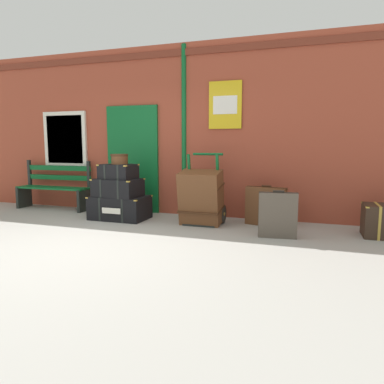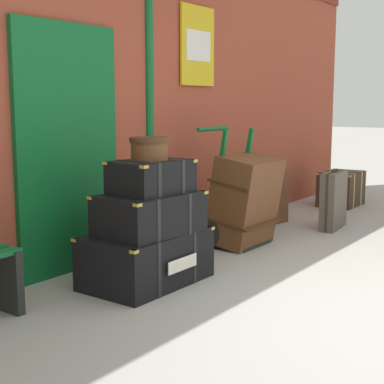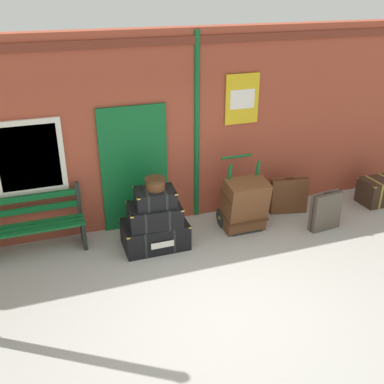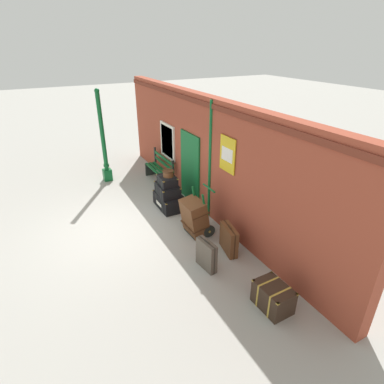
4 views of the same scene
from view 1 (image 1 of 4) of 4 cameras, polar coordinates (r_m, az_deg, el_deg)
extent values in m
plane|color=#A3A099|center=(5.16, -16.54, -8.03)|extent=(60.00, 60.00, 0.00)
cube|color=#9E422D|center=(7.25, -4.97, 9.48)|extent=(10.40, 0.30, 3.20)
cube|color=maroon|center=(7.28, -5.66, 20.75)|extent=(10.40, 0.03, 0.12)
cube|color=#0F5B28|center=(7.33, -9.34, 5.09)|extent=(1.10, 0.05, 2.10)
cube|color=#093718|center=(7.32, -9.38, 5.08)|extent=(0.06, 0.02, 2.10)
cube|color=silver|center=(8.19, -19.35, 7.82)|extent=(1.04, 0.06, 1.16)
cube|color=silver|center=(8.17, -19.43, 7.82)|extent=(0.88, 0.02, 1.00)
cylinder|color=#0F5B28|center=(6.90, -1.27, 9.60)|extent=(0.09, 0.09, 3.14)
cube|color=gold|center=(6.68, 5.26, 13.50)|extent=(0.60, 0.02, 0.84)
cube|color=white|center=(6.67, 5.23, 13.52)|extent=(0.44, 0.01, 0.32)
cube|color=#0F5B28|center=(7.96, -21.77, 0.50)|extent=(1.60, 0.09, 0.04)
cube|color=#0F5B28|center=(8.06, -21.13, 0.62)|extent=(1.60, 0.09, 0.04)
cube|color=#0F5B28|center=(8.17, -20.50, 0.74)|extent=(1.60, 0.09, 0.04)
cube|color=#0F5B28|center=(8.20, -20.30, 2.17)|extent=(1.60, 0.05, 0.10)
cube|color=#0F5B28|center=(8.18, -20.37, 3.57)|extent=(1.60, 0.05, 0.10)
cube|color=black|center=(8.59, -24.95, -0.69)|extent=(0.06, 0.40, 0.45)
cube|color=black|center=(8.69, -24.24, 2.79)|extent=(0.06, 0.06, 0.56)
cube|color=black|center=(7.63, -16.66, -1.26)|extent=(0.06, 0.40, 0.45)
cube|color=black|center=(7.73, -15.94, 2.65)|extent=(0.06, 0.06, 0.56)
cube|color=black|center=(6.71, -11.29, -2.40)|extent=(1.00, 0.65, 0.42)
cube|color=black|center=(6.83, -12.92, -2.28)|extent=(0.04, 0.65, 0.43)
cube|color=black|center=(6.60, -9.60, -2.53)|extent=(0.04, 0.65, 0.43)
cube|color=#B79338|center=(6.69, -16.18, -0.88)|extent=(0.05, 0.05, 0.02)
cube|color=#B79338|center=(6.19, -8.90, -1.34)|extent=(0.05, 0.05, 0.02)
cube|color=#B79338|center=(7.18, -13.43, -0.21)|extent=(0.05, 0.05, 0.02)
cube|color=#B79338|center=(6.72, -6.50, -0.58)|extent=(0.05, 0.05, 0.02)
cube|color=silver|center=(6.41, -12.63, -2.92)|extent=(0.36, 0.01, 0.10)
cube|color=black|center=(6.63, -11.60, 0.69)|extent=(0.84, 0.60, 0.32)
cube|color=black|center=(6.73, -12.86, 0.76)|extent=(0.07, 0.55, 0.33)
cube|color=black|center=(6.53, -10.29, 0.62)|extent=(0.07, 0.55, 0.33)
cube|color=#B79338|center=(6.63, -15.56, 1.86)|extent=(0.05, 0.05, 0.02)
cube|color=#B79338|center=(6.19, -10.03, 1.63)|extent=(0.05, 0.05, 0.02)
cube|color=#B79338|center=(7.03, -13.04, 2.26)|extent=(0.05, 0.05, 0.02)
cube|color=#B79338|center=(6.62, -7.69, 2.06)|extent=(0.05, 0.05, 0.02)
cube|color=black|center=(6.58, -11.55, 3.18)|extent=(0.63, 0.48, 0.26)
cube|color=black|center=(6.66, -12.51, 3.21)|extent=(0.07, 0.45, 0.27)
cube|color=black|center=(6.51, -10.56, 3.16)|extent=(0.07, 0.45, 0.27)
cube|color=#B79338|center=(6.58, -14.58, 4.12)|extent=(0.05, 0.05, 0.02)
cube|color=#B79338|center=(6.26, -10.49, 4.07)|extent=(0.05, 0.05, 0.02)
cube|color=#B79338|center=(6.90, -12.56, 4.34)|extent=(0.05, 0.05, 0.02)
cube|color=#B79338|center=(6.59, -8.58, 4.29)|extent=(0.05, 0.05, 0.02)
cylinder|color=brown|center=(6.59, -11.34, 5.11)|extent=(0.29, 0.29, 0.18)
cylinder|color=#432715|center=(6.59, -11.39, 5.72)|extent=(0.31, 0.31, 0.04)
cube|color=black|center=(6.12, 1.36, -5.10)|extent=(0.56, 0.28, 0.03)
cube|color=#0F5B28|center=(6.28, -0.25, 0.60)|extent=(0.04, 0.25, 1.19)
cube|color=#0F5B28|center=(6.14, 4.17, 0.42)|extent=(0.04, 0.25, 1.19)
cylinder|color=#0F5B28|center=(6.37, 2.52, 5.99)|extent=(0.54, 0.04, 0.04)
cylinder|color=black|center=(6.43, -0.66, -3.15)|extent=(0.04, 0.32, 0.32)
cylinder|color=#B79338|center=(6.43, -0.66, -3.15)|extent=(0.07, 0.06, 0.06)
cylinder|color=black|center=(6.25, 4.89, -3.49)|extent=(0.04, 0.32, 0.32)
cylinder|color=#B79338|center=(6.25, 4.89, -3.49)|extent=(0.07, 0.06, 0.06)
cube|color=brown|center=(6.05, 1.43, -0.87)|extent=(0.68, 0.57, 0.94)
cube|color=#432715|center=(6.09, 1.43, -2.69)|extent=(0.70, 0.46, 0.09)
cube|color=#432715|center=(6.03, 1.44, 0.97)|extent=(0.70, 0.46, 0.09)
cube|color=#51473D|center=(5.42, 13.39, -3.56)|extent=(0.56, 0.23, 0.66)
cylinder|color=#302A24|center=(5.37, 13.50, 0.11)|extent=(0.16, 0.05, 0.03)
cube|color=#2C2721|center=(5.42, 13.39, -3.56)|extent=(0.56, 0.09, 0.67)
cube|color=brown|center=(6.19, 11.57, -2.21)|extent=(0.69, 0.33, 0.64)
cylinder|color=#3A2112|center=(6.14, 11.65, 0.93)|extent=(0.16, 0.06, 0.03)
cube|color=#351E10|center=(6.19, 11.57, -2.21)|extent=(0.67, 0.17, 0.66)
cube|color=#B79338|center=(5.98, 27.09, -4.04)|extent=(0.05, 0.49, 0.49)
cube|color=#B79338|center=(5.70, 25.93, -2.18)|extent=(0.05, 0.05, 0.02)
cube|color=#B79338|center=(6.13, 25.35, -1.50)|extent=(0.05, 0.05, 0.02)
camera|label=2|loc=(7.34, -49.52, 5.63)|focal=54.43mm
camera|label=3|loc=(5.45, -79.07, 29.20)|focal=42.48mm
camera|label=4|loc=(5.73, 82.36, 33.73)|focal=29.26mm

